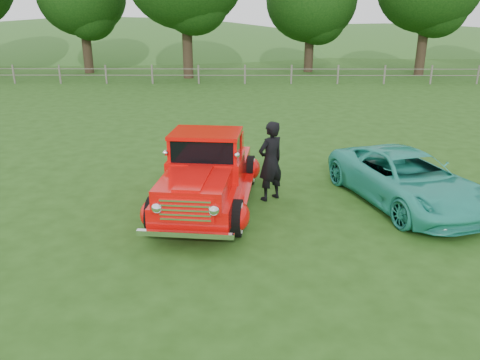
{
  "coord_description": "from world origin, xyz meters",
  "views": [
    {
      "loc": [
        -0.06,
        -8.71,
        4.19
      ],
      "look_at": [
        -0.15,
        1.2,
        0.7
      ],
      "focal_mm": 35.0,
      "sensor_mm": 36.0,
      "label": 1
    }
  ],
  "objects_px": {
    "tree_near_east": "(311,1)",
    "man": "(270,161)",
    "red_pickup": "(207,173)",
    "teal_sedan": "(406,179)"
  },
  "relations": [
    {
      "from": "teal_sedan",
      "to": "man",
      "type": "xyz_separation_m",
      "value": [
        -3.15,
        0.23,
        0.34
      ]
    },
    {
      "from": "man",
      "to": "teal_sedan",
      "type": "bearing_deg",
      "value": 138.53
    },
    {
      "from": "tree_near_east",
      "to": "red_pickup",
      "type": "distance_m",
      "value": 28.57
    },
    {
      "from": "tree_near_east",
      "to": "red_pickup",
      "type": "relative_size",
      "value": 1.62
    },
    {
      "from": "man",
      "to": "red_pickup",
      "type": "bearing_deg",
      "value": -22.06
    },
    {
      "from": "tree_near_east",
      "to": "teal_sedan",
      "type": "height_order",
      "value": "tree_near_east"
    },
    {
      "from": "tree_near_east",
      "to": "man",
      "type": "relative_size",
      "value": 4.36
    },
    {
      "from": "tree_near_east",
      "to": "teal_sedan",
      "type": "distance_m",
      "value": 27.85
    },
    {
      "from": "tree_near_east",
      "to": "teal_sedan",
      "type": "xyz_separation_m",
      "value": [
        -1.29,
        -27.43,
        -4.64
      ]
    },
    {
      "from": "teal_sedan",
      "to": "man",
      "type": "height_order",
      "value": "man"
    }
  ]
}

